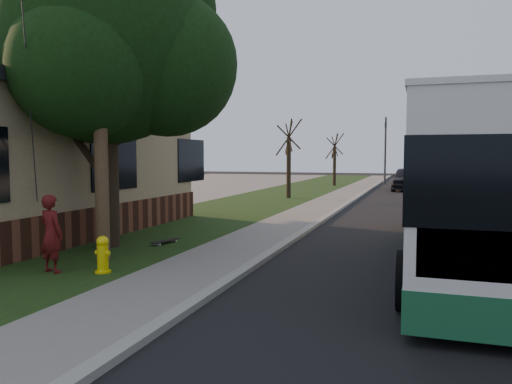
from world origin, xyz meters
TOP-DOWN VIEW (x-y plane):
  - ground at (0.00, 0.00)m, footprint 120.00×120.00m
  - road at (4.00, 10.00)m, footprint 8.00×80.00m
  - curb at (0.00, 10.00)m, footprint 0.25×80.00m
  - sidewalk at (-1.00, 10.00)m, footprint 2.00×80.00m
  - grass_verge at (-4.50, 10.00)m, footprint 5.00×80.00m
  - building_lot at (-14.50, 10.00)m, footprint 15.00×80.00m
  - fire_hydrant at (-2.60, 0.00)m, footprint 0.32×0.32m
  - utility_pole at (-3.31, 0.99)m, footprint 2.86×3.21m
  - leafy_tree at (-4.17, 2.65)m, footprint 6.30×6.00m
  - bare_tree_near at (-3.50, 18.00)m, footprint 1.38×1.21m
  - bare_tree_far at (-3.00, 30.00)m, footprint 1.38×1.21m
  - traffic_signal at (0.50, 34.00)m, footprint 0.18×0.22m
  - transit_bus at (4.46, 4.08)m, footprint 2.83×12.26m
  - skateboarder at (-3.57, -0.31)m, footprint 0.63×0.47m
  - skateboard_main at (-3.02, 3.31)m, footprint 0.44×0.95m
  - dumpster at (-9.20, 7.09)m, footprint 1.81×1.66m
  - distant_car at (2.40, 27.03)m, footprint 1.93×4.73m

SIDE VIEW (x-z plane):
  - ground at x=0.00m, z-range 0.00..0.00m
  - road at x=4.00m, z-range 0.00..0.01m
  - building_lot at x=-14.50m, z-range 0.00..0.04m
  - grass_verge at x=-4.50m, z-range 0.00..0.07m
  - sidewalk at x=-1.00m, z-range 0.00..0.08m
  - curb at x=0.00m, z-range 0.00..0.12m
  - skateboard_main at x=-3.02m, z-range 0.09..0.18m
  - fire_hydrant at x=-2.60m, z-range 0.06..0.80m
  - dumpster at x=-9.20m, z-range 0.04..1.33m
  - distant_car at x=2.40m, z-range 0.00..1.61m
  - skateboarder at x=-3.57m, z-range 0.07..1.63m
  - transit_bus at x=4.46m, z-range 0.11..3.42m
  - bare_tree_far at x=-3.00m, z-range -0.01..4.02m
  - bare_tree_near at x=-3.50m, z-range 0.00..4.30m
  - traffic_signal at x=0.50m, z-range 0.41..5.91m
  - utility_pole at x=-3.31m, z-range 0.10..9.17m
  - leafy_tree at x=-4.17m, z-range 1.27..9.07m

